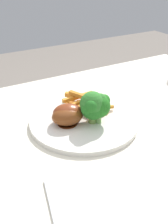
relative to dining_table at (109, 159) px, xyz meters
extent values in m
cube|color=silver|center=(0.00, 0.00, 0.10)|extent=(1.06, 0.72, 0.03)
cylinder|color=#ACA695|center=(0.47, 0.30, -0.26)|extent=(0.06, 0.06, 0.68)
cylinder|color=white|center=(-0.06, 0.04, 0.12)|extent=(0.27, 0.27, 0.01)
cylinder|color=#7CAE5C|center=(-0.03, 0.01, 0.14)|extent=(0.01, 0.01, 0.02)
sphere|color=#23701E|center=(-0.03, 0.01, 0.17)|extent=(0.06, 0.06, 0.06)
sphere|color=#23701E|center=(-0.05, 0.02, 0.17)|extent=(0.03, 0.03, 0.03)
sphere|color=#23701E|center=(-0.05, 0.02, 0.18)|extent=(0.03, 0.03, 0.03)
sphere|color=#23701E|center=(-0.01, 0.02, 0.18)|extent=(0.03, 0.03, 0.03)
sphere|color=#23701E|center=(-0.02, 0.03, 0.16)|extent=(0.02, 0.02, 0.02)
cylinder|color=#7EA54C|center=(-0.05, 0.02, 0.13)|extent=(0.02, 0.02, 0.02)
sphere|color=#247021|center=(-0.05, 0.02, 0.17)|extent=(0.06, 0.06, 0.06)
sphere|color=#247021|center=(-0.04, 0.04, 0.17)|extent=(0.03, 0.03, 0.03)
sphere|color=#247021|center=(-0.07, 0.01, 0.17)|extent=(0.03, 0.03, 0.03)
sphere|color=#247021|center=(-0.04, 0.04, 0.17)|extent=(0.02, 0.02, 0.02)
sphere|color=#247021|center=(-0.03, 0.03, 0.16)|extent=(0.03, 0.03, 0.03)
sphere|color=#247021|center=(-0.06, 0.00, 0.18)|extent=(0.03, 0.03, 0.03)
sphere|color=#247021|center=(-0.06, 0.00, 0.17)|extent=(0.02, 0.02, 0.02)
cylinder|color=#84AA4E|center=(-0.05, 0.02, 0.14)|extent=(0.02, 0.02, 0.03)
sphere|color=#327E2D|center=(-0.05, 0.02, 0.17)|extent=(0.06, 0.06, 0.06)
sphere|color=#327E2D|center=(-0.03, 0.01, 0.18)|extent=(0.03, 0.03, 0.03)
sphere|color=#327E2D|center=(-0.03, 0.03, 0.17)|extent=(0.02, 0.02, 0.02)
sphere|color=#327E2D|center=(-0.05, 0.04, 0.18)|extent=(0.02, 0.02, 0.02)
cube|color=orange|center=(-0.04, 0.09, 0.13)|extent=(0.08, 0.06, 0.01)
cube|color=orange|center=(-0.03, 0.12, 0.14)|extent=(0.10, 0.02, 0.01)
cube|color=orange|center=(-0.02, 0.14, 0.14)|extent=(0.07, 0.07, 0.01)
cube|color=#C57A26|center=(-0.03, 0.08, 0.16)|extent=(0.05, 0.10, 0.01)
cube|color=orange|center=(-0.01, 0.06, 0.13)|extent=(0.09, 0.04, 0.01)
cube|color=orange|center=(-0.03, 0.10, 0.14)|extent=(0.10, 0.03, 0.01)
cube|color=orange|center=(-0.05, 0.13, 0.13)|extent=(0.07, 0.05, 0.01)
cube|color=#BE7624|center=(-0.04, 0.08, 0.14)|extent=(0.08, 0.04, 0.01)
cube|color=orange|center=(-0.02, 0.09, 0.14)|extent=(0.07, 0.05, 0.01)
cube|color=orange|center=(-0.01, 0.07, 0.13)|extent=(0.02, 0.09, 0.01)
cube|color=orange|center=(-0.06, 0.08, 0.14)|extent=(0.05, 0.05, 0.01)
cube|color=orange|center=(-0.01, 0.08, 0.13)|extent=(0.10, 0.04, 0.01)
cube|color=orange|center=(-0.04, 0.09, 0.13)|extent=(0.04, 0.10, 0.01)
cube|color=orange|center=(-0.04, 0.09, 0.13)|extent=(0.04, 0.07, 0.01)
cube|color=#C17825|center=(-0.01, 0.07, 0.13)|extent=(0.05, 0.09, 0.01)
cylinder|color=#531B0D|center=(-0.10, 0.04, 0.12)|extent=(0.04, 0.04, 0.00)
ellipsoid|color=maroon|center=(-0.10, 0.04, 0.14)|extent=(0.07, 0.06, 0.04)
cylinder|color=beige|center=(-0.05, 0.03, 0.14)|extent=(0.03, 0.02, 0.01)
sphere|color=silver|center=(-0.04, 0.03, 0.14)|extent=(0.02, 0.02, 0.02)
cylinder|color=#5A200F|center=(-0.10, 0.05, 0.12)|extent=(0.05, 0.05, 0.00)
ellipsoid|color=brown|center=(-0.10, 0.05, 0.15)|extent=(0.09, 0.08, 0.05)
cylinder|color=beige|center=(-0.04, 0.03, 0.14)|extent=(0.04, 0.03, 0.01)
sphere|color=silver|center=(-0.03, 0.02, 0.14)|extent=(0.02, 0.02, 0.02)
cylinder|color=#54230E|center=(-0.10, 0.04, 0.12)|extent=(0.05, 0.05, 0.00)
ellipsoid|color=brown|center=(-0.10, 0.04, 0.14)|extent=(0.09, 0.07, 0.04)
cylinder|color=beige|center=(-0.04, 0.02, 0.14)|extent=(0.04, 0.02, 0.01)
sphere|color=silver|center=(-0.02, 0.02, 0.14)|extent=(0.02, 0.02, 0.02)
cube|color=silver|center=(-0.24, -0.20, 0.11)|extent=(0.05, 0.19, 0.00)
camera|label=1|loc=(-0.34, -0.47, 0.48)|focal=43.49mm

